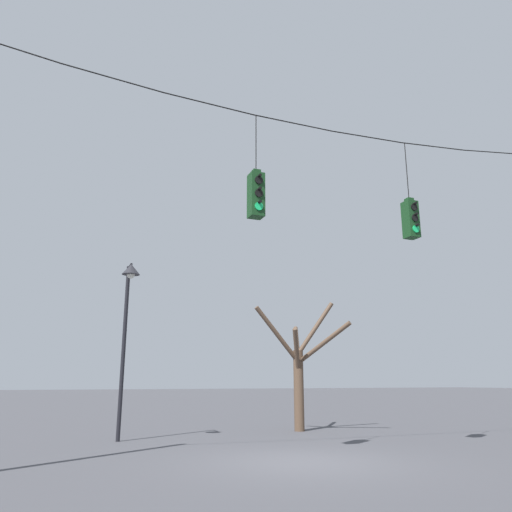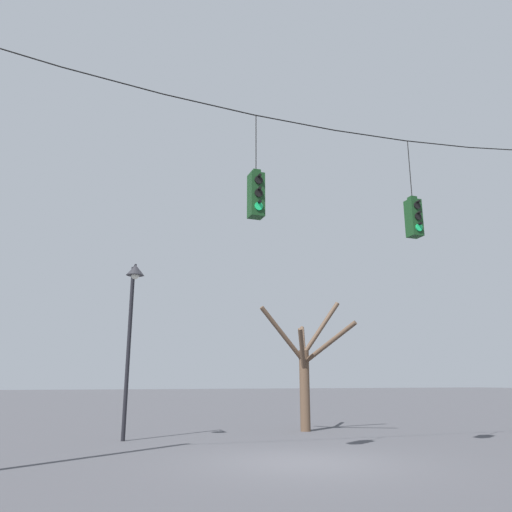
# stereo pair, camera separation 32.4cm
# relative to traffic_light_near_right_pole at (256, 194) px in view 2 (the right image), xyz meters

# --- Properties ---
(ground_plane) EXTENTS (200.00, 200.00, 0.00)m
(ground_plane) POSITION_rel_traffic_light_near_right_pole_xyz_m (1.06, -0.07, -6.02)
(ground_plane) COLOR #424247
(span_wire) EXTENTS (15.75, 0.03, 0.58)m
(span_wire) POSITION_rel_traffic_light_near_right_pole_xyz_m (1.06, 0.01, 2.29)
(span_wire) COLOR black
(traffic_light_near_right_pole) EXTENTS (0.34, 0.46, 2.67)m
(traffic_light_near_right_pole) POSITION_rel_traffic_light_near_right_pole_xyz_m (0.00, 0.00, 0.00)
(traffic_light_near_right_pole) COLOR #143819
(traffic_light_over_intersection) EXTENTS (0.34, 0.46, 2.79)m
(traffic_light_over_intersection) POSITION_rel_traffic_light_near_right_pole_xyz_m (4.52, -0.00, -0.05)
(traffic_light_over_intersection) COLOR #143819
(street_lamp) EXTENTS (0.54, 0.92, 5.19)m
(street_lamp) POSITION_rel_traffic_light_near_right_pole_xyz_m (-2.19, 4.95, -2.01)
(street_lamp) COLOR black
(street_lamp) RESTS_ON ground_plane
(bare_tree) EXTENTS (3.13, 3.23, 4.56)m
(bare_tree) POSITION_rel_traffic_light_near_right_pole_xyz_m (4.11, 6.00, -3.84)
(bare_tree) COLOR brown
(bare_tree) RESTS_ON ground_plane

